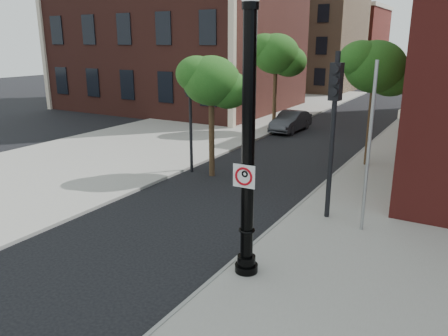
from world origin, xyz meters
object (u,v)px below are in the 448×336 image
Objects in this scene: parked_car at (291,121)px; traffic_signal_left at (190,102)px; no_parking_sign at (244,176)px; traffic_signal_right at (334,110)px; lamppost at (248,154)px.

traffic_signal_left is at bearing -90.11° from parked_car.
parked_car is at bearing 77.33° from traffic_signal_left.
parked_car is at bearing 105.26° from no_parking_sign.
parked_car is 15.06m from traffic_signal_right.
traffic_signal_right is at bearing 81.73° from lamppost.
no_parking_sign is 0.12× the size of traffic_signal_left.
parked_car is 11.17m from traffic_signal_left.
traffic_signal_left is 7.35m from traffic_signal_right.
lamppost is at bearing -57.91° from traffic_signal_left.
traffic_signal_left is at bearing 128.97° from no_parking_sign.
lamppost is 4.53m from traffic_signal_right.
traffic_signal_right is (0.65, 4.46, 0.47)m from lamppost.
no_parking_sign is 18.92m from parked_car.
parked_car is (-5.92, 17.86, -2.00)m from no_parking_sign.
traffic_signal_right reaches higher than traffic_signal_left.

